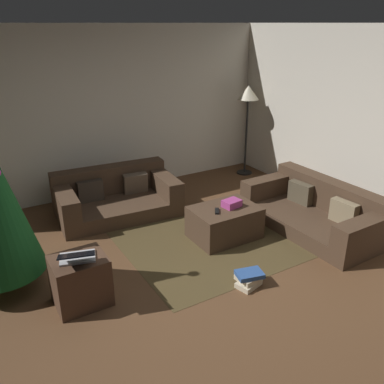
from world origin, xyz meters
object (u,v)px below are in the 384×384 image
Objects in this scene: couch_left at (116,196)px; gift_box at (232,203)px; side_table at (80,281)px; ottoman at (224,222)px; book_stack at (249,279)px; couch_right at (317,211)px; laptop at (77,257)px; tv_remote at (217,211)px; corner_lamp at (248,99)px.

gift_box is at bearing 128.97° from couch_left.
ottoman is at bearing 10.69° from side_table.
gift_box is 1.17m from book_stack.
couch_right is 1.31m from ottoman.
couch_right is at bearing 20.37° from book_stack.
ottoman is at bearing 12.11° from laptop.
ottoman is (0.93, -1.46, -0.03)m from couch_left.
corner_lamp reaches higher than tv_remote.
couch_right reaches higher than tv_remote.
side_table is 1.74m from book_stack.
side_table reaches higher than book_stack.
ottoman is 2.09m from laptop.
laptop is at bearing 64.46° from couch_left.
tv_remote reaches higher than book_stack.
couch_right is 1.76m from book_stack.
side_table is 0.32× the size of corner_lamp.
corner_lamp is (0.49, 2.22, 1.13)m from couch_right.
book_stack is (0.54, -2.47, -0.16)m from couch_left.
couch_left is 5.41× the size of book_stack.
couch_left reaches higher than side_table.
corner_lamp reaches higher than couch_right.
ottoman is 0.53× the size of corner_lamp.
side_table is (-2.09, -0.36, -0.21)m from gift_box.
laptop reaches higher than gift_box.
laptop is at bearing -106.01° from side_table.
corner_lamp is at bearing -13.38° from couch_right.
gift_box is 2.13m from side_table.
couch_left reaches higher than tv_remote.
gift_box is at bearing 70.73° from couch_right.
couch_right reaches higher than ottoman.
side_table is at bearing -170.20° from gift_box.
couch_right is (2.18, -1.86, -0.01)m from couch_left.
laptop reaches higher than couch_right.
side_table reaches higher than tv_remote.
corner_lamp reaches higher than laptop.
side_table is (-3.25, 0.02, 0.02)m from couch_right.
couch_left is 1.73m from ottoman.
gift_box is 0.25m from tv_remote.
couch_left reaches higher than couch_right.
corner_lamp is (2.67, 0.36, 1.12)m from couch_left.
gift_box is 0.49× the size of laptop.
ottoman is at bearing 68.85° from book_stack.
side_table is 1.59× the size of book_stack.
tv_remote is at bearing 76.26° from book_stack.
couch_right is 1.24m from gift_box.
couch_left is 2.09× the size of ottoman.
tv_remote is at bearing -173.01° from gift_box.
couch_right reaches higher than gift_box.
tv_remote is at bearing 10.18° from side_table.
laptop is (-0.02, -0.05, 0.31)m from side_table.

